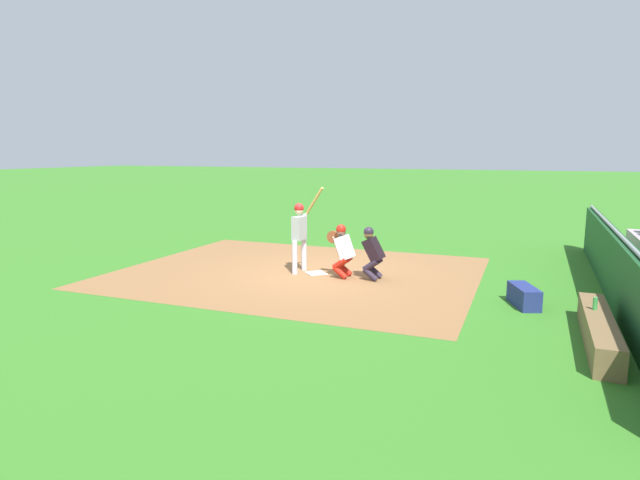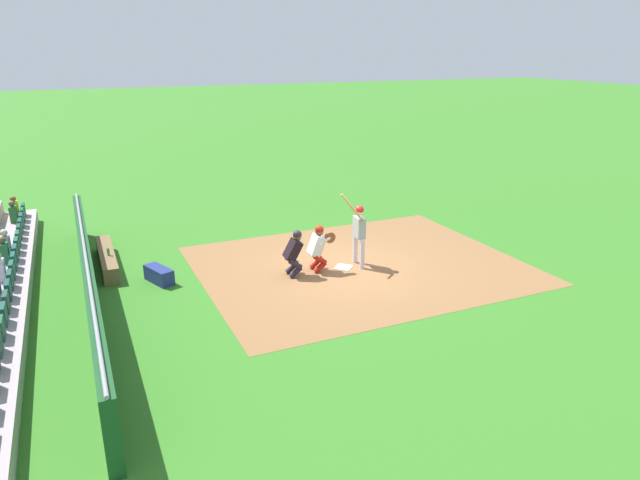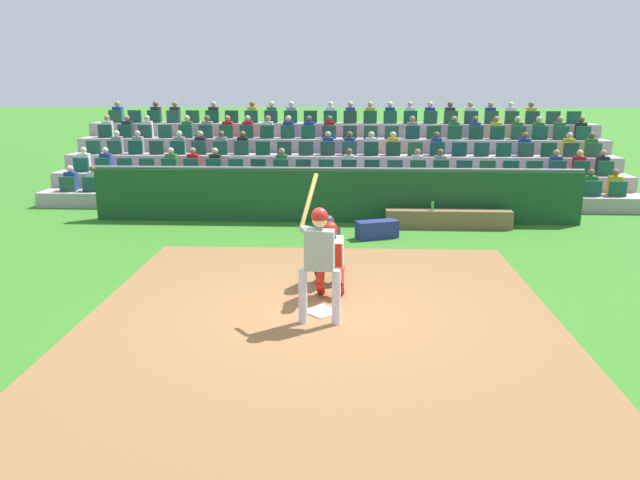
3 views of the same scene
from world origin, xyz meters
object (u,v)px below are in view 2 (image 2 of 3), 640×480
object	(u,v)px
catcher_crouching	(318,245)
dugout_bench	(107,259)
home_plate_marker	(343,267)
water_bottle_on_bench	(108,252)
home_plate_umpire	(294,251)
batter_at_plate	(359,229)
equipment_duffel_bag	(159,275)

from	to	relation	value
catcher_crouching	dugout_bench	size ratio (longest dim) A/B	0.43
home_plate_marker	water_bottle_on_bench	bearing A→B (deg)	-111.93
home_plate_umpire	dugout_bench	xyz separation A→B (m)	(-2.74, -4.52, -0.47)
home_plate_marker	batter_at_plate	distance (m)	1.15
equipment_duffel_bag	catcher_crouching	bearing A→B (deg)	55.92
dugout_bench	water_bottle_on_bench	distance (m)	0.51
home_plate_marker	catcher_crouching	xyz separation A→B (m)	(-0.09, -0.72, 0.71)
home_plate_umpire	equipment_duffel_bag	bearing A→B (deg)	-106.09
home_plate_marker	batter_at_plate	world-z (taller)	batter_at_plate
home_plate_marker	catcher_crouching	distance (m)	1.01
catcher_crouching	dugout_bench	distance (m)	5.90
home_plate_umpire	equipment_duffel_bag	distance (m)	3.55
batter_at_plate	water_bottle_on_bench	size ratio (longest dim) A/B	10.26
batter_at_plate	catcher_crouching	bearing A→B (deg)	-95.43
home_plate_marker	dugout_bench	size ratio (longest dim) A/B	0.15
batter_at_plate	dugout_bench	size ratio (longest dim) A/B	0.71
home_plate_umpire	water_bottle_on_bench	world-z (taller)	home_plate_umpire
dugout_bench	water_bottle_on_bench	size ratio (longest dim) A/B	14.49
catcher_crouching	water_bottle_on_bench	size ratio (longest dim) A/B	6.22
catcher_crouching	home_plate_umpire	distance (m)	0.72
home_plate_marker	home_plate_umpire	distance (m)	1.59
water_bottle_on_bench	home_plate_umpire	bearing A→B (deg)	62.40
home_plate_umpire	equipment_duffel_bag	size ratio (longest dim) A/B	1.35
home_plate_umpire	dugout_bench	size ratio (longest dim) A/B	0.42
batter_at_plate	equipment_duffel_bag	distance (m)	5.44
batter_at_plate	home_plate_umpire	distance (m)	1.92
batter_at_plate	catcher_crouching	distance (m)	1.22
water_bottle_on_bench	equipment_duffel_bag	distance (m)	1.78
catcher_crouching	dugout_bench	xyz separation A→B (m)	(-2.68, -5.23, -0.50)
home_plate_marker	equipment_duffel_bag	xyz separation A→B (m)	(-1.01, -4.82, 0.18)
batter_at_plate	water_bottle_on_bench	world-z (taller)	batter_at_plate
catcher_crouching	home_plate_umpire	size ratio (longest dim) A/B	1.03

